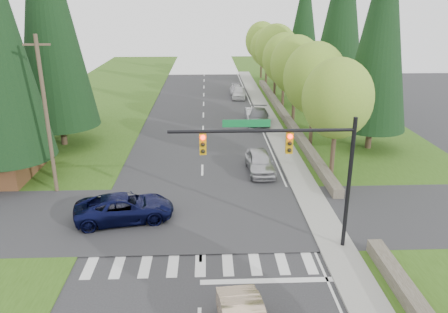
{
  "coord_description": "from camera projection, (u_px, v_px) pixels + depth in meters",
  "views": [
    {
      "loc": [
        0.41,
        -14.59,
        11.81
      ],
      "look_at": [
        1.41,
        10.58,
        2.8
      ],
      "focal_mm": 35.0,
      "sensor_mm": 36.0,
      "label": 1
    }
  ],
  "objects": [
    {
      "name": "decid_tree_4",
      "position": [
        276.0,
        49.0,
        55.51
      ],
      "size": [
        5.4,
        5.4,
        9.18
      ],
      "color": "#38281C",
      "rests_on": "ground"
    },
    {
      "name": "decid_tree_2",
      "position": [
        296.0,
        65.0,
        42.38
      ],
      "size": [
        5.0,
        5.0,
        8.82
      ],
      "color": "#38281C",
      "rests_on": "ground"
    },
    {
      "name": "suv_navy",
      "position": [
        125.0,
        208.0,
        24.67
      ],
      "size": [
        5.88,
        3.52,
        1.53
      ],
      "primitive_type": "imported",
      "rotation": [
        0.0,
        0.0,
        1.76
      ],
      "color": "black",
      "rests_on": "ground"
    },
    {
      "name": "traffic_signal",
      "position": [
        292.0,
        155.0,
        20.41
      ],
      "size": [
        8.7,
        0.37,
        6.8
      ],
      "color": "black",
      "rests_on": "ground"
    },
    {
      "name": "decid_tree_3",
      "position": [
        284.0,
        59.0,
        49.06
      ],
      "size": [
        5.0,
        5.0,
        8.55
      ],
      "color": "#38281C",
      "rests_on": "ground"
    },
    {
      "name": "parked_car_b",
      "position": [
        259.0,
        117.0,
        43.93
      ],
      "size": [
        2.61,
        5.38,
        1.51
      ],
      "primitive_type": "imported",
      "rotation": [
        0.0,
        0.0,
        -0.1
      ],
      "color": "slate",
      "rests_on": "ground"
    },
    {
      "name": "curb_east",
      "position": [
        271.0,
        142.0,
        38.59
      ],
      "size": [
        0.2,
        80.0,
        0.13
      ],
      "primitive_type": "cube",
      "color": "gray",
      "rests_on": "ground"
    },
    {
      "name": "grass_west",
      "position": [
        45.0,
        152.0,
        36.01
      ],
      "size": [
        14.0,
        110.0,
        0.06
      ],
      "primitive_type": "cube",
      "color": "#2F4F15",
      "rests_on": "ground"
    },
    {
      "name": "conifer_e_a",
      "position": [
        382.0,
        28.0,
        33.73
      ],
      "size": [
        5.44,
        5.44,
        17.8
      ],
      "color": "#38281C",
      "rests_on": "ground"
    },
    {
      "name": "conifer_e_b",
      "position": [
        342.0,
        11.0,
        46.61
      ],
      "size": [
        6.12,
        6.12,
        19.8
      ],
      "color": "#38281C",
      "rests_on": "ground"
    },
    {
      "name": "decid_tree_1",
      "position": [
        315.0,
        78.0,
        35.84
      ],
      "size": [
        5.2,
        5.2,
        8.8
      ],
      "color": "#38281C",
      "rests_on": "ground"
    },
    {
      "name": "decid_tree_5",
      "position": [
        267.0,
        47.0,
        62.27
      ],
      "size": [
        4.8,
        4.8,
        8.3
      ],
      "color": "#38281C",
      "rests_on": "ground"
    },
    {
      "name": "parked_car_a",
      "position": [
        260.0,
        162.0,
        31.63
      ],
      "size": [
        2.0,
        4.66,
        1.57
      ],
      "primitive_type": "imported",
      "rotation": [
        0.0,
        0.0,
        0.03
      ],
      "color": "#B3B3B8",
      "rests_on": "ground"
    },
    {
      "name": "conifer_w_c",
      "position": [
        47.0,
        8.0,
        34.14
      ],
      "size": [
        6.46,
        6.46,
        20.8
      ],
      "color": "#38281C",
      "rests_on": "ground"
    },
    {
      "name": "ground",
      "position": [
        200.0,
        310.0,
        17.69
      ],
      "size": [
        120.0,
        120.0,
        0.0
      ],
      "primitive_type": "plane",
      "color": "#28282B",
      "rests_on": "ground"
    },
    {
      "name": "sidewalk_east",
      "position": [
        281.0,
        141.0,
        38.63
      ],
      "size": [
        1.8,
        80.0,
        0.13
      ],
      "primitive_type": "cube",
      "color": "gray",
      "rests_on": "ground"
    },
    {
      "name": "parked_car_d",
      "position": [
        239.0,
        93.0,
        55.78
      ],
      "size": [
        2.11,
        4.35,
        1.43
      ],
      "primitive_type": "imported",
      "rotation": [
        0.0,
        0.0,
        -0.1
      ],
      "color": "silver",
      "rests_on": "ground"
    },
    {
      "name": "conifer_w_e",
      "position": [
        49.0,
        18.0,
        40.05
      ],
      "size": [
        5.78,
        5.78,
        18.8
      ],
      "color": "#38281C",
      "rests_on": "ground"
    },
    {
      "name": "decid_tree_0",
      "position": [
        338.0,
        99.0,
        29.32
      ],
      "size": [
        4.8,
        4.8,
        8.37
      ],
      "color": "#38281C",
      "rests_on": "ground"
    },
    {
      "name": "conifer_e_c",
      "position": [
        304.0,
        20.0,
        60.25
      ],
      "size": [
        5.1,
        5.1,
        16.8
      ],
      "color": "#38281C",
      "rests_on": "ground"
    },
    {
      "name": "parked_car_c",
      "position": [
        253.0,
        115.0,
        44.94
      ],
      "size": [
        1.47,
        4.12,
        1.35
      ],
      "primitive_type": "imported",
      "rotation": [
        0.0,
        0.0,
        0.01
      ],
      "color": "#A3A3A7",
      "rests_on": "ground"
    },
    {
      "name": "utility_pole",
      "position": [
        46.0,
        115.0,
        26.89
      ],
      "size": [
        1.6,
        0.24,
        10.0
      ],
      "color": "#473828",
      "rests_on": "ground"
    },
    {
      "name": "grass_east",
      "position": [
        356.0,
        148.0,
        36.98
      ],
      "size": [
        14.0,
        110.0,
        0.06
      ],
      "primitive_type": "cube",
      "color": "#2F4F15",
      "rests_on": "ground"
    },
    {
      "name": "cross_street",
      "position": [
        201.0,
        217.0,
        25.22
      ],
      "size": [
        120.0,
        8.0,
        0.1
      ],
      "primitive_type": "cube",
      "color": "#28282B",
      "rests_on": "ground"
    },
    {
      "name": "decid_tree_6",
      "position": [
        262.0,
        41.0,
        68.75
      ],
      "size": [
        5.2,
        5.2,
        8.86
      ],
      "color": "#38281C",
      "rests_on": "ground"
    },
    {
      "name": "parked_car_e",
      "position": [
        236.0,
        90.0,
        58.11
      ],
      "size": [
        1.85,
        4.27,
        1.22
      ],
      "primitive_type": "imported",
      "rotation": [
        0.0,
        0.0,
        -0.03
      ],
      "color": "#A2A2A7",
      "rests_on": "ground"
    },
    {
      "name": "stone_wall_north",
      "position": [
        285.0,
        116.0,
        46.12
      ],
      "size": [
        0.7,
        40.0,
        0.7
      ],
      "primitive_type": "cube",
      "color": "#4C4438",
      "rests_on": "ground"
    }
  ]
}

